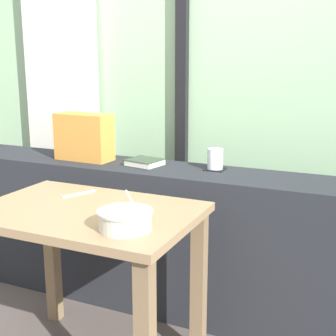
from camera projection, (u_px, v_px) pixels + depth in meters
outdoor_backdrop at (207, 48)px, 2.83m from camera, size 4.80×0.08×2.80m
curtain_left_panel at (61, 72)px, 3.19m from camera, size 0.56×0.06×2.50m
window_divider_post at (182, 65)px, 2.85m from camera, size 0.07×0.05×2.60m
dark_console_ledge at (167, 238)px, 2.54m from camera, size 2.80×0.37×0.78m
breakfast_table at (88, 242)px, 1.96m from camera, size 0.90×0.62×0.74m
coaster_square at (215, 169)px, 2.41m from camera, size 0.10×0.10×0.00m
juice_glass at (215, 160)px, 2.40m from camera, size 0.08×0.08×0.10m
closed_book at (144, 162)px, 2.51m from camera, size 0.20×0.18×0.03m
throw_pillow at (84, 137)px, 2.63m from camera, size 0.33×0.15×0.26m
soup_bowl at (125, 220)px, 1.69m from camera, size 0.20×0.20×0.16m
fork_utensil at (79, 194)px, 2.13m from camera, size 0.09×0.16×0.01m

